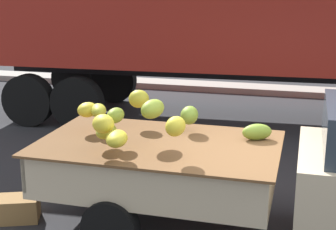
# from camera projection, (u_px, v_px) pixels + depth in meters

# --- Properties ---
(curb_strip) EXTENTS (80.00, 0.80, 0.16)m
(curb_strip) POSITION_uv_depth(u_px,v_px,m) (291.00, 91.00, 13.54)
(curb_strip) COLOR gray
(curb_strip) RESTS_ON ground
(pickup_truck) EXTENTS (5.11, 1.84, 1.70)m
(pickup_truck) POSITION_uv_depth(u_px,v_px,m) (332.00, 175.00, 5.62)
(pickup_truck) COLOR #CCB793
(pickup_truck) RESTS_ON ground
(semi_trailer) EXTENTS (12.10, 3.10, 3.95)m
(semi_trailer) POSITION_uv_depth(u_px,v_px,m) (260.00, 1.00, 10.20)
(semi_trailer) COLOR maroon
(semi_trailer) RESTS_ON ground
(fallen_banana_bunch_near_tailgate) EXTENTS (0.41, 0.30, 0.17)m
(fallen_banana_bunch_near_tailgate) POSITION_uv_depth(u_px,v_px,m) (22.00, 204.00, 6.73)
(fallen_banana_bunch_near_tailgate) COLOR gold
(fallen_banana_bunch_near_tailgate) RESTS_ON ground
(produce_crate) EXTENTS (0.62, 0.53, 0.31)m
(produce_crate) POSITION_uv_depth(u_px,v_px,m) (18.00, 209.00, 6.46)
(produce_crate) COLOR olive
(produce_crate) RESTS_ON ground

